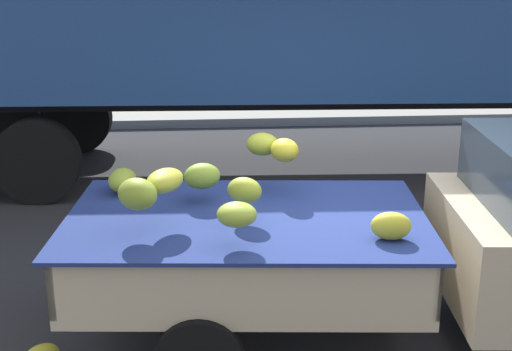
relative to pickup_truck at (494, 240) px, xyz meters
The scene contains 3 objects.
ground 1.46m from the pickup_truck, 162.15° to the left, with size 220.00×220.00×0.00m, color #28282B.
curb_strip 8.00m from the pickup_truck, 98.05° to the left, with size 80.00×0.80×0.16m, color gray.
pickup_truck is the anchor object (origin of this frame).
Camera 1 is at (-1.14, -5.24, 3.02)m, focal length 48.66 mm.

